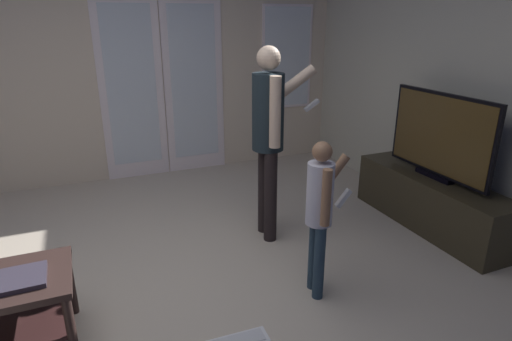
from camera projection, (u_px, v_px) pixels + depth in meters
ground_plane at (148, 311)px, 2.72m from camera, size 5.65×5.20×0.02m
wall_back_with_doors at (108, 65)px, 4.55m from camera, size 5.65×0.09×2.64m
wall_right_plain at (500, 80)px, 3.29m from camera, size 0.06×5.20×2.61m
tv_stand at (431, 202)px, 3.74m from camera, size 0.41×1.52×0.46m
flat_screen_tv at (440, 136)px, 3.54m from camera, size 0.08×1.07×0.72m
person_adult at (270, 128)px, 3.35m from camera, size 0.65×0.42×1.56m
person_child at (320, 207)px, 2.69m from camera, size 0.36×0.29×1.06m
laptop_closed at (10, 281)px, 2.22m from camera, size 0.35×0.25×0.03m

